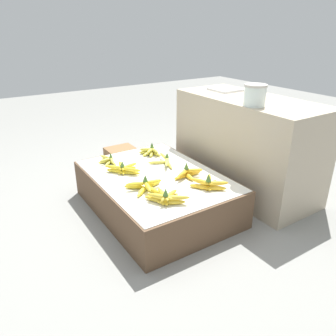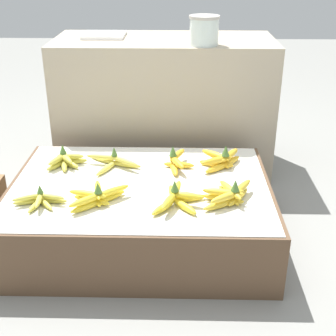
{
  "view_description": "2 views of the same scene",
  "coord_description": "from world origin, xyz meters",
  "px_view_note": "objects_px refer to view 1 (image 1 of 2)",
  "views": [
    {
      "loc": [
        1.83,
        -1.08,
        1.27
      ],
      "look_at": [
        0.12,
        0.03,
        0.37
      ],
      "focal_mm": 35.0,
      "sensor_mm": 36.0,
      "label": 1
    },
    {
      "loc": [
        0.17,
        -1.81,
        1.23
      ],
      "look_at": [
        0.12,
        0.14,
        0.29
      ],
      "focal_mm": 50.0,
      "sensor_mm": 36.0,
      "label": 2
    }
  ],
  "objects_px": {
    "banana_bunch_middle_left": "(151,151)",
    "foam_tray_white": "(225,89)",
    "banana_bunch_front_midright": "(145,186)",
    "banana_bunch_middle_right": "(208,184)",
    "banana_bunch_middle_midright": "(187,173)",
    "banana_bunch_front_left": "(109,160)",
    "banana_bunch_front_right": "(166,198)",
    "banana_bunch_front_midleft": "(124,169)",
    "wooden_crate": "(123,158)",
    "glass_jar": "(255,95)",
    "banana_bunch_middle_midleft": "(165,160)"
  },
  "relations": [
    {
      "from": "banana_bunch_middle_left",
      "to": "foam_tray_white",
      "type": "relative_size",
      "value": 0.79
    },
    {
      "from": "banana_bunch_front_midright",
      "to": "banana_bunch_middle_right",
      "type": "height_order",
      "value": "banana_bunch_middle_right"
    },
    {
      "from": "banana_bunch_middle_midright",
      "to": "foam_tray_white",
      "type": "xyz_separation_m",
      "value": [
        -0.41,
        0.68,
        0.45
      ]
    },
    {
      "from": "banana_bunch_front_left",
      "to": "banana_bunch_front_right",
      "type": "distance_m",
      "value": 0.76
    },
    {
      "from": "banana_bunch_front_left",
      "to": "banana_bunch_front_midleft",
      "type": "bearing_deg",
      "value": 5.51
    },
    {
      "from": "banana_bunch_front_midleft",
      "to": "banana_bunch_front_right",
      "type": "relative_size",
      "value": 1.11
    },
    {
      "from": "banana_bunch_front_midright",
      "to": "banana_bunch_front_right",
      "type": "xyz_separation_m",
      "value": [
        0.21,
        0.03,
        0.0
      ]
    },
    {
      "from": "banana_bunch_middle_midright",
      "to": "banana_bunch_middle_right",
      "type": "distance_m",
      "value": 0.21
    },
    {
      "from": "wooden_crate",
      "to": "banana_bunch_front_right",
      "type": "xyz_separation_m",
      "value": [
        1.23,
        -0.29,
        0.22
      ]
    },
    {
      "from": "banana_bunch_front_midleft",
      "to": "banana_bunch_middle_right",
      "type": "xyz_separation_m",
      "value": [
        0.53,
        0.36,
        0.0
      ]
    },
    {
      "from": "banana_bunch_middle_left",
      "to": "banana_bunch_middle_midright",
      "type": "distance_m",
      "value": 0.52
    },
    {
      "from": "banana_bunch_front_right",
      "to": "wooden_crate",
      "type": "bearing_deg",
      "value": 166.87
    },
    {
      "from": "foam_tray_white",
      "to": "glass_jar",
      "type": "bearing_deg",
      "value": -22.9
    },
    {
      "from": "banana_bunch_middle_left",
      "to": "glass_jar",
      "type": "height_order",
      "value": "glass_jar"
    },
    {
      "from": "foam_tray_white",
      "to": "banana_bunch_front_midright",
      "type": "bearing_deg",
      "value": -67.82
    },
    {
      "from": "banana_bunch_middle_right",
      "to": "banana_bunch_middle_left",
      "type": "bearing_deg",
      "value": -178.94
    },
    {
      "from": "wooden_crate",
      "to": "foam_tray_white",
      "type": "xyz_separation_m",
      "value": [
        0.6,
        0.71,
        0.67
      ]
    },
    {
      "from": "wooden_crate",
      "to": "banana_bunch_middle_midright",
      "type": "height_order",
      "value": "banana_bunch_middle_midright"
    },
    {
      "from": "banana_bunch_front_midright",
      "to": "banana_bunch_middle_midright",
      "type": "distance_m",
      "value": 0.34
    },
    {
      "from": "wooden_crate",
      "to": "glass_jar",
      "type": "height_order",
      "value": "glass_jar"
    },
    {
      "from": "wooden_crate",
      "to": "banana_bunch_middle_right",
      "type": "bearing_deg",
      "value": 2.22
    },
    {
      "from": "banana_bunch_front_midright",
      "to": "banana_bunch_front_right",
      "type": "relative_size",
      "value": 1.13
    },
    {
      "from": "banana_bunch_middle_midleft",
      "to": "foam_tray_white",
      "type": "xyz_separation_m",
      "value": [
        -0.11,
        0.67,
        0.46
      ]
    },
    {
      "from": "banana_bunch_front_midright",
      "to": "glass_jar",
      "type": "bearing_deg",
      "value": 81.01
    },
    {
      "from": "glass_jar",
      "to": "banana_bunch_middle_left",
      "type": "bearing_deg",
      "value": -145.54
    },
    {
      "from": "banana_bunch_front_midleft",
      "to": "banana_bunch_middle_midright",
      "type": "bearing_deg",
      "value": 47.27
    },
    {
      "from": "banana_bunch_middle_right",
      "to": "banana_bunch_front_right",
      "type": "bearing_deg",
      "value": -88.65
    },
    {
      "from": "wooden_crate",
      "to": "foam_tray_white",
      "type": "height_order",
      "value": "foam_tray_white"
    },
    {
      "from": "wooden_crate",
      "to": "glass_jar",
      "type": "bearing_deg",
      "value": 22.88
    },
    {
      "from": "banana_bunch_front_right",
      "to": "banana_bunch_front_midleft",
      "type": "bearing_deg",
      "value": -177.54
    },
    {
      "from": "banana_bunch_middle_midright",
      "to": "banana_bunch_front_midright",
      "type": "bearing_deg",
      "value": -88.53
    },
    {
      "from": "banana_bunch_middle_midleft",
      "to": "banana_bunch_middle_midright",
      "type": "height_order",
      "value": "banana_bunch_middle_midright"
    },
    {
      "from": "banana_bunch_middle_left",
      "to": "banana_bunch_middle_midleft",
      "type": "bearing_deg",
      "value": 0.68
    },
    {
      "from": "wooden_crate",
      "to": "banana_bunch_middle_left",
      "type": "bearing_deg",
      "value": 3.94
    },
    {
      "from": "banana_bunch_front_left",
      "to": "foam_tray_white",
      "type": "xyz_separation_m",
      "value": [
        0.13,
        1.04,
        0.46
      ]
    },
    {
      "from": "banana_bunch_middle_left",
      "to": "banana_bunch_middle_midright",
      "type": "bearing_deg",
      "value": -0.15
    },
    {
      "from": "banana_bunch_front_midright",
      "to": "banana_bunch_middle_midright",
      "type": "xyz_separation_m",
      "value": [
        -0.01,
        0.34,
        0.0
      ]
    },
    {
      "from": "banana_bunch_middle_right",
      "to": "foam_tray_white",
      "type": "distance_m",
      "value": 1.01
    },
    {
      "from": "wooden_crate",
      "to": "banana_bunch_front_midright",
      "type": "xyz_separation_m",
      "value": [
        1.02,
        -0.31,
        0.22
      ]
    },
    {
      "from": "banana_bunch_front_right",
      "to": "banana_bunch_middle_right",
      "type": "distance_m",
      "value": 0.33
    },
    {
      "from": "banana_bunch_front_right",
      "to": "banana_bunch_middle_midright",
      "type": "xyz_separation_m",
      "value": [
        -0.22,
        0.32,
        -0.0
      ]
    },
    {
      "from": "banana_bunch_middle_right",
      "to": "glass_jar",
      "type": "bearing_deg",
      "value": 100.05
    },
    {
      "from": "banana_bunch_middle_right",
      "to": "banana_bunch_middle_midleft",
      "type": "bearing_deg",
      "value": -178.77
    },
    {
      "from": "wooden_crate",
      "to": "foam_tray_white",
      "type": "bearing_deg",
      "value": 49.89
    },
    {
      "from": "banana_bunch_middle_right",
      "to": "banana_bunch_front_midright",
      "type": "bearing_deg",
      "value": -119.44
    },
    {
      "from": "banana_bunch_middle_left",
      "to": "banana_bunch_front_midright",
      "type": "bearing_deg",
      "value": -33.23
    },
    {
      "from": "banana_bunch_middle_midleft",
      "to": "foam_tray_white",
      "type": "distance_m",
      "value": 0.82
    },
    {
      "from": "banana_bunch_middle_right",
      "to": "glass_jar",
      "type": "xyz_separation_m",
      "value": [
        -0.08,
        0.43,
        0.52
      ]
    },
    {
      "from": "glass_jar",
      "to": "foam_tray_white",
      "type": "height_order",
      "value": "glass_jar"
    },
    {
      "from": "glass_jar",
      "to": "banana_bunch_middle_midleft",
      "type": "bearing_deg",
      "value": -134.07
    }
  ]
}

